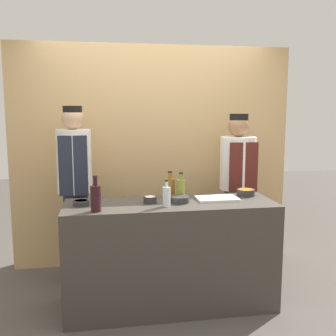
{
  "coord_description": "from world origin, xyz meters",
  "views": [
    {
      "loc": [
        -0.56,
        -3.21,
        1.7
      ],
      "look_at": [
        0.0,
        0.12,
        1.21
      ],
      "focal_mm": 42.0,
      "sensor_mm": 36.0,
      "label": 1
    }
  ],
  "objects_px": {
    "sauce_bowl_red": "(81,203)",
    "cutting_board": "(217,198)",
    "bottle_wine": "(96,197)",
    "bottle_clear": "(167,196)",
    "sauce_bowl_brown": "(179,199)",
    "sauce_bowl_white": "(150,199)",
    "bottle_amber": "(170,187)",
    "bottle_oil": "(181,188)",
    "chef_right": "(237,187)",
    "chef_left": "(75,187)",
    "sauce_bowl_orange": "(246,192)"
  },
  "relations": [
    {
      "from": "sauce_bowl_white",
      "to": "bottle_oil",
      "type": "bearing_deg",
      "value": 21.71
    },
    {
      "from": "chef_right",
      "to": "chef_left",
      "type": "bearing_deg",
      "value": -180.0
    },
    {
      "from": "bottle_amber",
      "to": "chef_left",
      "type": "bearing_deg",
      "value": 151.65
    },
    {
      "from": "chef_left",
      "to": "chef_right",
      "type": "distance_m",
      "value": 1.67
    },
    {
      "from": "bottle_oil",
      "to": "chef_left",
      "type": "distance_m",
      "value": 1.1
    },
    {
      "from": "bottle_wine",
      "to": "chef_left",
      "type": "distance_m",
      "value": 0.9
    },
    {
      "from": "sauce_bowl_brown",
      "to": "sauce_bowl_white",
      "type": "distance_m",
      "value": 0.25
    },
    {
      "from": "sauce_bowl_orange",
      "to": "chef_right",
      "type": "distance_m",
      "value": 0.53
    },
    {
      "from": "cutting_board",
      "to": "sauce_bowl_red",
      "type": "bearing_deg",
      "value": -178.63
    },
    {
      "from": "sauce_bowl_brown",
      "to": "bottle_clear",
      "type": "height_order",
      "value": "bottle_clear"
    },
    {
      "from": "sauce_bowl_brown",
      "to": "sauce_bowl_orange",
      "type": "distance_m",
      "value": 0.67
    },
    {
      "from": "sauce_bowl_orange",
      "to": "chef_right",
      "type": "height_order",
      "value": "chef_right"
    },
    {
      "from": "bottle_amber",
      "to": "bottle_oil",
      "type": "bearing_deg",
      "value": -41.31
    },
    {
      "from": "sauce_bowl_brown",
      "to": "sauce_bowl_orange",
      "type": "height_order",
      "value": "sauce_bowl_orange"
    },
    {
      "from": "chef_right",
      "to": "cutting_board",
      "type": "bearing_deg",
      "value": -122.98
    },
    {
      "from": "chef_left",
      "to": "chef_right",
      "type": "height_order",
      "value": "chef_left"
    },
    {
      "from": "bottle_oil",
      "to": "chef_right",
      "type": "distance_m",
      "value": 0.9
    },
    {
      "from": "bottle_clear",
      "to": "chef_left",
      "type": "xyz_separation_m",
      "value": [
        -0.78,
        0.8,
        -0.06
      ]
    },
    {
      "from": "sauce_bowl_red",
      "to": "chef_left",
      "type": "bearing_deg",
      "value": 97.81
    },
    {
      "from": "sauce_bowl_white",
      "to": "bottle_amber",
      "type": "height_order",
      "value": "bottle_amber"
    },
    {
      "from": "bottle_clear",
      "to": "bottle_oil",
      "type": "bearing_deg",
      "value": 56.47
    },
    {
      "from": "sauce_bowl_red",
      "to": "bottle_amber",
      "type": "relative_size",
      "value": 0.56
    },
    {
      "from": "sauce_bowl_orange",
      "to": "sauce_bowl_white",
      "type": "bearing_deg",
      "value": -171.29
    },
    {
      "from": "bottle_amber",
      "to": "bottle_clear",
      "type": "bearing_deg",
      "value": -104.58
    },
    {
      "from": "cutting_board",
      "to": "bottle_clear",
      "type": "relative_size",
      "value": 1.63
    },
    {
      "from": "bottle_wine",
      "to": "bottle_clear",
      "type": "height_order",
      "value": "bottle_wine"
    },
    {
      "from": "bottle_oil",
      "to": "sauce_bowl_orange",
      "type": "bearing_deg",
      "value": 2.15
    },
    {
      "from": "bottle_oil",
      "to": "chef_left",
      "type": "relative_size",
      "value": 0.14
    },
    {
      "from": "sauce_bowl_white",
      "to": "chef_right",
      "type": "bearing_deg",
      "value": 33.19
    },
    {
      "from": "chef_right",
      "to": "bottle_clear",
      "type": "bearing_deg",
      "value": -137.91
    },
    {
      "from": "sauce_bowl_orange",
      "to": "cutting_board",
      "type": "height_order",
      "value": "sauce_bowl_orange"
    },
    {
      "from": "chef_left",
      "to": "chef_right",
      "type": "relative_size",
      "value": 1.05
    },
    {
      "from": "sauce_bowl_red",
      "to": "cutting_board",
      "type": "xyz_separation_m",
      "value": [
        1.17,
        0.03,
        -0.01
      ]
    },
    {
      "from": "bottle_wine",
      "to": "sauce_bowl_orange",
      "type": "bearing_deg",
      "value": 14.54
    },
    {
      "from": "sauce_bowl_red",
      "to": "bottle_amber",
      "type": "height_order",
      "value": "bottle_amber"
    },
    {
      "from": "sauce_bowl_red",
      "to": "chef_right",
      "type": "height_order",
      "value": "chef_right"
    },
    {
      "from": "cutting_board",
      "to": "chef_left",
      "type": "xyz_separation_m",
      "value": [
        -1.26,
        0.63,
        0.02
      ]
    },
    {
      "from": "sauce_bowl_orange",
      "to": "chef_right",
      "type": "bearing_deg",
      "value": 78.91
    },
    {
      "from": "chef_right",
      "to": "sauce_bowl_red",
      "type": "bearing_deg",
      "value": -157.37
    },
    {
      "from": "sauce_bowl_orange",
      "to": "bottle_oil",
      "type": "xyz_separation_m",
      "value": [
        -0.61,
        -0.02,
        0.06
      ]
    },
    {
      "from": "bottle_clear",
      "to": "sauce_bowl_orange",
      "type": "bearing_deg",
      "value": 19.75
    },
    {
      "from": "sauce_bowl_white",
      "to": "cutting_board",
      "type": "distance_m",
      "value": 0.6
    },
    {
      "from": "chef_right",
      "to": "bottle_oil",
      "type": "bearing_deg",
      "value": -142.84
    },
    {
      "from": "chef_right",
      "to": "bottle_wine",
      "type": "bearing_deg",
      "value": -149.09
    },
    {
      "from": "sauce_bowl_red",
      "to": "sauce_bowl_brown",
      "type": "bearing_deg",
      "value": -1.65
    },
    {
      "from": "cutting_board",
      "to": "bottle_amber",
      "type": "xyz_separation_m",
      "value": [
        -0.39,
        0.16,
        0.08
      ]
    },
    {
      "from": "sauce_bowl_white",
      "to": "sauce_bowl_red",
      "type": "bearing_deg",
      "value": 179.94
    },
    {
      "from": "chef_left",
      "to": "bottle_amber",
      "type": "bearing_deg",
      "value": -28.35
    },
    {
      "from": "sauce_bowl_red",
      "to": "bottle_wine",
      "type": "relative_size",
      "value": 0.47
    },
    {
      "from": "sauce_bowl_red",
      "to": "cutting_board",
      "type": "height_order",
      "value": "sauce_bowl_red"
    }
  ]
}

